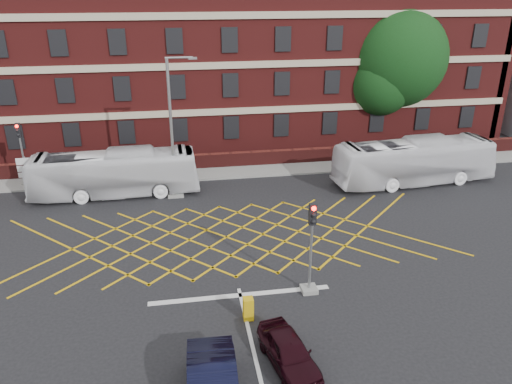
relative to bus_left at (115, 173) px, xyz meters
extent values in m
plane|color=black|center=(6.34, -8.99, -1.47)|extent=(120.00, 120.00, 0.00)
cube|color=#5C1817|center=(6.34, 13.01, 4.53)|extent=(50.00, 12.00, 12.00)
cube|color=#B7A88C|center=(6.34, 6.93, 5.53)|extent=(50.00, 0.18, 0.50)
cube|color=black|center=(6.34, 6.95, 4.03)|extent=(1.20, 0.14, 1.80)
cube|color=#471413|center=(6.34, 4.01, -0.92)|extent=(56.00, 0.50, 1.10)
cube|color=slate|center=(6.34, 3.01, -1.41)|extent=(60.00, 3.00, 0.12)
cube|color=#CC990C|center=(6.34, -6.99, -1.47)|extent=(8.22, 8.22, 0.02)
cube|color=silver|center=(6.34, -12.49, -1.46)|extent=(8.00, 0.30, 0.02)
imported|color=white|center=(0.00, 0.00, 0.00)|extent=(10.62, 2.68, 2.95)
imported|color=white|center=(19.75, -1.21, 0.07)|extent=(11.24, 3.50, 3.08)
imported|color=black|center=(7.45, -17.04, -0.89)|extent=(2.03, 3.64, 1.17)
cylinder|color=black|center=(22.17, 8.55, 1.21)|extent=(0.90, 0.90, 5.38)
sphere|color=black|center=(22.17, 8.55, 5.55)|extent=(8.23, 8.23, 8.23)
sphere|color=black|center=(20.67, 7.75, 3.70)|extent=(5.35, 5.35, 5.35)
sphere|color=black|center=(23.67, 9.35, 4.10)|extent=(4.94, 4.94, 4.94)
cube|color=slate|center=(9.40, -12.68, -1.37)|extent=(0.70, 0.70, 0.20)
cylinder|color=gray|center=(9.40, -12.68, 0.28)|extent=(0.12, 0.12, 3.50)
cube|color=black|center=(9.40, -12.68, 2.33)|extent=(0.30, 0.25, 0.95)
sphere|color=#FF0C05|center=(9.40, -12.82, 2.65)|extent=(0.20, 0.20, 0.20)
cube|color=slate|center=(-6.12, 2.80, -1.37)|extent=(0.70, 0.70, 0.20)
cylinder|color=gray|center=(-6.12, 2.80, 0.28)|extent=(0.12, 0.12, 3.50)
cube|color=black|center=(-6.12, 2.80, 2.33)|extent=(0.30, 0.25, 0.95)
sphere|color=#FF0C05|center=(-6.12, 2.66, 2.65)|extent=(0.20, 0.20, 0.20)
cube|color=slate|center=(3.75, -0.76, -1.37)|extent=(1.00, 1.00, 0.20)
cylinder|color=gray|center=(3.75, -0.76, 2.86)|extent=(0.18, 0.18, 8.66)
cylinder|color=gray|center=(4.45, -0.76, 7.19)|extent=(1.60, 0.12, 0.12)
cube|color=gray|center=(5.25, -0.76, 7.14)|extent=(0.50, 0.20, 0.12)
cylinder|color=gray|center=(-5.87, 2.18, -0.37)|extent=(0.10, 0.10, 2.20)
cube|color=silver|center=(-5.87, 2.10, 0.43)|extent=(1.10, 0.06, 0.45)
cube|color=silver|center=(-5.87, 2.10, -0.07)|extent=(1.10, 0.06, 0.40)
cube|color=silver|center=(-5.87, 2.10, -0.52)|extent=(1.10, 0.06, 0.35)
cube|color=#CDA10C|center=(6.44, -14.18, -0.98)|extent=(0.41, 0.40, 0.98)
camera|label=1|loc=(3.98, -30.78, 11.23)|focal=35.00mm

